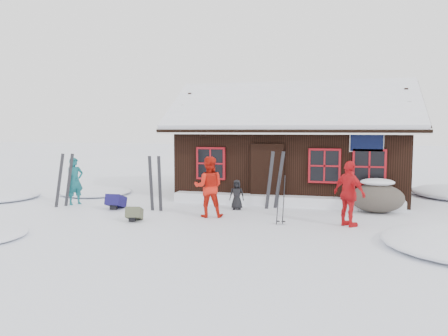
{
  "coord_description": "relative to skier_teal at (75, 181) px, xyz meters",
  "views": [
    {
      "loc": [
        3.27,
        -12.21,
        2.57
      ],
      "look_at": [
        -0.33,
        1.35,
        1.3
      ],
      "focal_mm": 35.0,
      "sensor_mm": 36.0,
      "label": 1
    }
  ],
  "objects": [
    {
      "name": "mountain_hut",
      "position": [
        6.88,
        4.3,
        0.78
      ],
      "size": [
        8.9,
        6.09,
        4.42
      ],
      "color": "black",
      "rests_on": "ground"
    },
    {
      "name": "ski_pair_right",
      "position": [
        6.65,
        1.01,
        0.1
      ],
      "size": [
        0.62,
        0.29,
        1.9
      ],
      "rotation": [
        0.0,
        0.0,
        0.37
      ],
      "color": "black",
      "rests_on": "ground"
    },
    {
      "name": "snow_mounds",
      "position": [
        7.03,
        1.19,
        -0.8
      ],
      "size": [
        20.6,
        13.2,
        0.48
      ],
      "color": "white",
      "rests_on": "ground"
    },
    {
      "name": "boulder",
      "position": [
        9.8,
        1.1,
        -0.32
      ],
      "size": [
        1.61,
        1.21,
        0.94
      ],
      "color": "#554D44",
      "rests_on": "ground"
    },
    {
      "name": "backpack_blue",
      "position": [
        1.75,
        -0.41,
        -0.63
      ],
      "size": [
        0.51,
        0.66,
        0.34
      ],
      "primitive_type": "cube",
      "rotation": [
        0.0,
        0.0,
        0.06
      ],
      "color": "#15114A",
      "rests_on": "ground"
    },
    {
      "name": "ski_pair_left",
      "position": [
        -0.12,
        -0.42,
        0.06
      ],
      "size": [
        0.57,
        0.39,
        1.81
      ],
      "rotation": [
        0.0,
        0.0,
        0.58
      ],
      "color": "black",
      "rests_on": "ground"
    },
    {
      "name": "skier_crouched",
      "position": [
        5.53,
        0.47,
        -0.32
      ],
      "size": [
        0.5,
        0.36,
        0.95
      ],
      "primitive_type": "imported",
      "rotation": [
        0.0,
        0.0,
        0.12
      ],
      "color": "black",
      "rests_on": "ground"
    },
    {
      "name": "ground",
      "position": [
        5.38,
        -0.68,
        -0.8
      ],
      "size": [
        120.0,
        120.0,
        0.0
      ],
      "primitive_type": "plane",
      "color": "white",
      "rests_on": "ground"
    },
    {
      "name": "skier_orange_left",
      "position": [
        4.99,
        -0.85,
        0.08
      ],
      "size": [
        0.99,
        0.85,
        1.77
      ],
      "primitive_type": "imported",
      "rotation": [
        0.0,
        0.0,
        3.38
      ],
      "color": "red",
      "rests_on": "ground"
    },
    {
      "name": "ski_pair_mid",
      "position": [
        3.11,
        -0.36,
        0.04
      ],
      "size": [
        0.46,
        0.07,
        1.77
      ],
      "rotation": [
        0.0,
        0.0,
        0.03
      ],
      "color": "black",
      "rests_on": "ground"
    },
    {
      "name": "backpack_olive",
      "position": [
        3.16,
        -1.94,
        -0.65
      ],
      "size": [
        0.52,
        0.62,
        0.29
      ],
      "primitive_type": "cube",
      "rotation": [
        0.0,
        0.0,
        0.25
      ],
      "color": "#484C36",
      "rests_on": "ground"
    },
    {
      "name": "skier_teal",
      "position": [
        0.0,
        0.0,
        0.0
      ],
      "size": [
        0.63,
        0.7,
        1.6
      ],
      "primitive_type": "imported",
      "rotation": [
        0.0,
        0.0,
        1.03
      ],
      "color": "#145A60",
      "rests_on": "ground"
    },
    {
      "name": "skier_orange_right",
      "position": [
        8.92,
        -1.11,
        0.07
      ],
      "size": [
        1.03,
        1.01,
        1.73
      ],
      "primitive_type": "imported",
      "rotation": [
        0.0,
        0.0,
        2.38
      ],
      "color": "red",
      "rests_on": "ground"
    },
    {
      "name": "ski_poles",
      "position": [
        7.16,
        -1.33,
        -0.15
      ],
      "size": [
        0.25,
        0.12,
        1.37
      ],
      "color": "black",
      "rests_on": "ground"
    },
    {
      "name": "snow_drift",
      "position": [
        6.88,
        1.57,
        -0.62
      ],
      "size": [
        7.6,
        0.6,
        0.35
      ],
      "primitive_type": "cube",
      "color": "white",
      "rests_on": "ground"
    }
  ]
}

